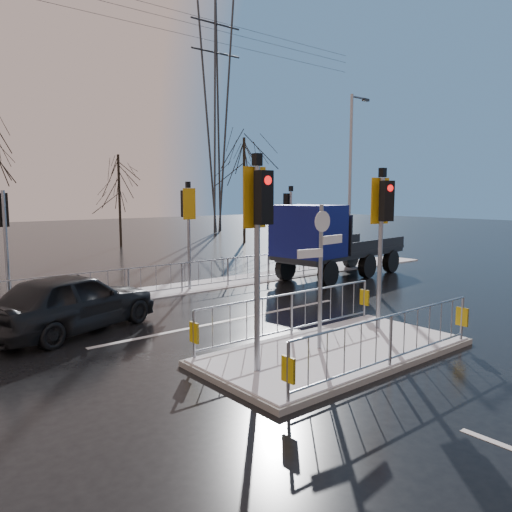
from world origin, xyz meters
TOP-DOWN VIEW (x-y plane):
  - ground at (0.00, 0.00)m, footprint 120.00×120.00m
  - snow_verge at (0.00, 8.60)m, footprint 30.00×2.00m
  - lane_markings at (0.00, -0.33)m, footprint 8.00×11.38m
  - traffic_island at (-0.01, 0.01)m, footprint 6.00×3.04m
  - far_kerb_fixtures at (0.29, 8.09)m, footprint 18.00×0.65m
  - car_far_lane at (-3.73, 5.40)m, footprint 4.85×3.23m
  - flatbed_truck at (6.70, 6.67)m, footprint 6.75×3.15m
  - tree_far_b at (6.00, 24.00)m, footprint 3.25×3.25m
  - tree_far_c at (14.00, 21.00)m, footprint 4.00×4.00m
  - street_lamp_right at (10.57, 8.50)m, footprint 1.25×0.18m
  - pylon_wires at (16.88, 30.00)m, footprint 70.00×2.38m

SIDE VIEW (x-z plane):
  - ground at x=0.00m, z-range 0.00..0.00m
  - lane_markings at x=0.00m, z-range 0.00..0.01m
  - snow_verge at x=0.00m, z-range 0.00..0.04m
  - traffic_island at x=-0.01m, z-range -1.68..2.47m
  - car_far_lane at x=-3.73m, z-range 0.00..1.53m
  - far_kerb_fixtures at x=0.29m, z-range -0.90..2.93m
  - flatbed_truck at x=6.70m, z-range 0.10..3.11m
  - tree_far_b at x=6.00m, z-range 1.11..7.25m
  - street_lamp_right at x=10.57m, z-range 0.39..8.39m
  - tree_far_c at x=14.00m, z-range 1.37..8.92m
  - pylon_wires at x=16.88m, z-range 1.05..21.02m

